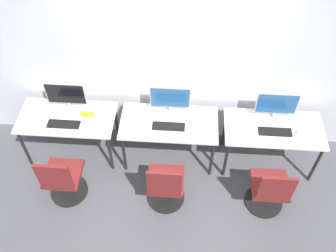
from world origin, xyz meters
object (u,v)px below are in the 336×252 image
mouse_left (85,125)px  mouse_right (299,132)px  keyboard_right (275,132)px  monitor_left (66,95)px  mouse_center (191,129)px  keyboard_left (64,124)px  monitor_center (170,99)px  office_chair_center (165,187)px  office_chair_left (63,180)px  office_chair_right (269,191)px  keyboard_center (169,126)px  monitor_right (277,105)px

mouse_left → mouse_right: (2.65, 0.07, 0.00)m
keyboard_right → mouse_left: bearing=-178.7°
monitor_left → mouse_center: 1.63m
keyboard_left → mouse_right: 2.93m
monitor_center → mouse_right: 1.64m
monitor_left → office_chair_center: size_ratio=0.58×
office_chair_left → keyboard_right: office_chair_left is taller
monitor_center → office_chair_center: monitor_center is taller
monitor_left → office_chair_right: (2.58, -0.87, -0.59)m
keyboard_center → monitor_right: bearing=10.8°
monitor_left → mouse_right: 2.94m
office_chair_center → mouse_right: size_ratio=9.66×
keyboard_center → office_chair_left: bearing=-152.9°
mouse_right → keyboard_right: bearing=-177.2°
mouse_left → office_chair_right: bearing=-14.1°
mouse_center → office_chair_center: bearing=-113.6°
keyboard_left → mouse_left: mouse_left is taller
keyboard_left → mouse_center: (1.60, 0.03, 0.01)m
mouse_left → monitor_center: (1.04, 0.32, 0.22)m
monitor_center → office_chair_right: 1.65m
mouse_left → office_chair_right: size_ratio=0.10×
keyboard_center → office_chair_right: office_chair_right is taller
office_chair_left → keyboard_center: 1.46m
monitor_left → office_chair_right: bearing=-18.6°
office_chair_left → mouse_right: bearing=13.0°
mouse_left → office_chair_left: size_ratio=0.10×
office_chair_center → mouse_right: bearing=22.5°
keyboard_center → office_chair_center: 0.74m
keyboard_right → office_chair_right: 0.73m
mouse_center → keyboard_left: bearing=-178.9°
monitor_right → keyboard_right: bearing=-90.0°
office_chair_left → monitor_left: bearing=94.0°
office_chair_center → monitor_right: 1.70m
mouse_right → monitor_right: bearing=140.8°
monitor_right → office_chair_center: bearing=-145.6°
keyboard_center → office_chair_right: (1.26, -0.63, -0.37)m
keyboard_left → office_chair_left: 0.70m
mouse_left → keyboard_right: size_ratio=0.22×
mouse_left → office_chair_right: 2.40m
office_chair_left → office_chair_right: (2.51, 0.02, 0.00)m
mouse_center → office_chair_center: office_chair_center is taller
monitor_center → monitor_right: bearing=-0.7°
monitor_right → mouse_center: bearing=-165.1°
monitor_center → mouse_center: size_ratio=5.64×
keyboard_right → mouse_right: 0.29m
mouse_left → office_chair_left: bearing=-109.8°
keyboard_center → keyboard_right: size_ratio=1.00×
mouse_right → monitor_left: bearing=175.6°
keyboard_right → mouse_right: (0.29, 0.01, 0.01)m
monitor_left → monitor_right: bearing=0.2°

